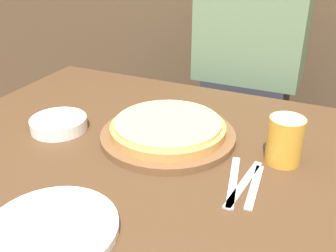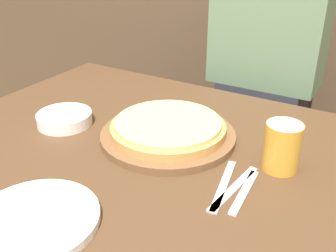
% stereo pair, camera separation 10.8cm
% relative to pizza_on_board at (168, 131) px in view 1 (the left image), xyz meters
% --- Properties ---
extents(pizza_on_board, '(0.38, 0.38, 0.06)m').
position_rel_pizza_on_board_xyz_m(pizza_on_board, '(0.00, 0.00, 0.00)').
color(pizza_on_board, brown).
rests_on(pizza_on_board, dining_table).
extents(beer_glass, '(0.09, 0.09, 0.12)m').
position_rel_pizza_on_board_xyz_m(beer_glass, '(0.31, 0.01, 0.04)').
color(beer_glass, gold).
rests_on(beer_glass, dining_table).
extents(dinner_plate, '(0.26, 0.26, 0.02)m').
position_rel_pizza_on_board_xyz_m(dinner_plate, '(-0.05, -0.44, -0.02)').
color(dinner_plate, white).
rests_on(dinner_plate, dining_table).
extents(side_bowl, '(0.16, 0.16, 0.04)m').
position_rel_pizza_on_board_xyz_m(side_bowl, '(-0.31, -0.08, -0.01)').
color(side_bowl, white).
rests_on(side_bowl, dining_table).
extents(fork, '(0.06, 0.21, 0.00)m').
position_rel_pizza_on_board_xyz_m(fork, '(0.23, -0.13, -0.02)').
color(fork, silver).
rests_on(fork, dining_table).
extents(dinner_knife, '(0.04, 0.21, 0.00)m').
position_rel_pizza_on_board_xyz_m(dinner_knife, '(0.25, -0.13, -0.02)').
color(dinner_knife, silver).
rests_on(dinner_knife, dining_table).
extents(spoon, '(0.03, 0.18, 0.00)m').
position_rel_pizza_on_board_xyz_m(spoon, '(0.28, -0.13, -0.02)').
color(spoon, silver).
rests_on(spoon, dining_table).
extents(diner_person, '(0.41, 0.21, 1.39)m').
position_rel_pizza_on_board_xyz_m(diner_person, '(0.07, 0.63, -0.12)').
color(diner_person, '#33333D').
rests_on(diner_person, ground_plane).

